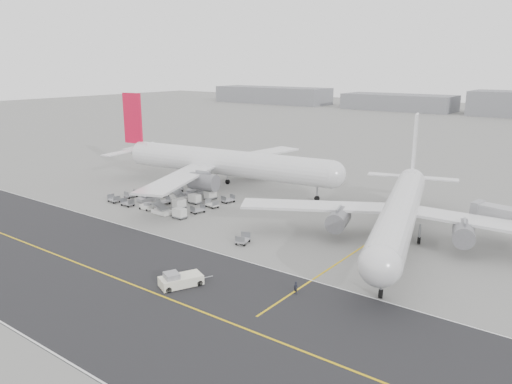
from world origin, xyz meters
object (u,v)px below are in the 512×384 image
Objects in this scene: pushback_tug at (180,280)px; airliner_b at (401,210)px; ground_crew_a at (296,288)px; airliner_a at (220,162)px.

airliner_b is at bearing 88.37° from pushback_tug.
pushback_tug is 4.30× the size of ground_crew_a.
airliner_b reaches higher than pushback_tug.
ground_crew_a is at bearing -112.67° from airliner_b.
ground_crew_a is at bearing 52.96° from pushback_tug.
airliner_b is 31.78× the size of ground_crew_a.
ground_crew_a is at bearing -137.12° from airliner_a.
airliner_b reaches higher than ground_crew_a.
pushback_tug is at bearing -132.07° from airliner_b.
airliner_b is 7.40× the size of pushback_tug.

